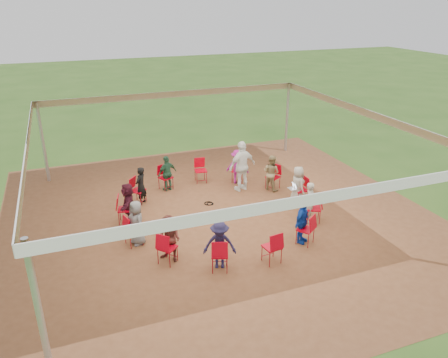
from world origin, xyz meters
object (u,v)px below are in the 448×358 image
object	(u,v)px
chair_2	(238,171)
person_seated_4	(141,186)
chair_11	(305,229)
person_seated_5	(128,203)
person_seated_9	(302,222)
person_seated_10	(310,202)
chair_0	(300,190)
laptop	(293,187)
chair_4	(166,178)
chair_3	(201,171)
chair_10	(272,247)
standing_person	(242,166)
person_seated_2	(237,167)
chair_12	(314,208)
chair_8	(167,248)
person_seated_8	(220,245)
person_seated_6	(137,223)
chair_6	(125,209)
person_seated_7	(170,239)
person_seated_0	(298,185)
person_seated_1	(271,173)
chair_5	(138,191)
chair_7	(133,230)
cable_coil	(209,203)
chair_1	(273,177)
chair_9	(220,254)
person_seated_3	(167,173)

from	to	relation	value
chair_2	person_seated_4	world-z (taller)	person_seated_4
chair_11	person_seated_5	bearing A→B (deg)	110.31
person_seated_9	person_seated_10	world-z (taller)	same
chair_0	laptop	bearing A→B (deg)	90.00
chair_4	chair_3	bearing A→B (deg)	166.15
chair_10	chair_11	bearing A→B (deg)	13.85
person_seated_4	standing_person	bearing A→B (deg)	128.40
person_seated_4	person_seated_2	bearing A→B (deg)	138.46
chair_11	chair_12	distance (m)	1.39
chair_11	person_seated_4	world-z (taller)	person_seated_4
chair_8	person_seated_4	world-z (taller)	person_seated_4
person_seated_8	laptop	xyz separation A→B (m)	(3.56, 2.64, -0.04)
person_seated_10	chair_4	bearing A→B (deg)	68.77
chair_11	person_seated_6	xyz separation A→B (m)	(-4.36, 1.66, 0.20)
standing_person	chair_6	bearing A→B (deg)	-0.21
person_seated_7	person_seated_0	bearing A→B (deg)	69.23
person_seated_4	chair_12	bearing A→B (deg)	97.07
chair_8	chair_12	bearing A→B (deg)	55.38
person_seated_2	person_seated_8	distance (m)	5.51
person_seated_1	person_seated_9	size ratio (longest dim) A/B	1.00
chair_4	laptop	world-z (taller)	chair_4
chair_5	person_seated_7	distance (m)	3.77
chair_4	chair_7	xyz separation A→B (m)	(-1.74, -3.42, 0.00)
person_seated_9	cable_coil	size ratio (longest dim) A/B	4.30
person_seated_5	chair_8	bearing A→B (deg)	25.38
chair_7	person_seated_7	bearing A→B (deg)	18.75
chair_12	person_seated_5	xyz separation A→B (m)	(-5.28, 1.94, 0.20)
person_seated_0	person_seated_1	world-z (taller)	same
chair_11	person_seated_0	distance (m)	2.64
chair_1	chair_11	bearing A→B (deg)	138.46
chair_4	chair_10	size ratio (longest dim) A/B	1.00
chair_2	person_seated_7	xyz separation A→B (m)	(-3.67, -4.27, 0.20)
chair_0	person_seated_4	size ratio (longest dim) A/B	0.70
chair_0	chair_9	xyz separation A→B (m)	(-3.89, -2.75, 0.00)
chair_3	cable_coil	world-z (taller)	chair_3
chair_0	person_seated_1	size ratio (longest dim) A/B	0.70
chair_5	chair_6	bearing A→B (deg)	13.85
person_seated_6	person_seated_9	distance (m)	4.57
chair_4	person_seated_2	distance (m)	2.64
chair_5	person_seated_5	bearing A→B (deg)	18.75
person_seated_6	person_seated_7	xyz separation A→B (m)	(0.63, -1.17, 0.00)
person_seated_0	person_seated_5	bearing A→B (deg)	83.08
person_seated_8	person_seated_7	bearing A→B (deg)	166.15
chair_5	person_seated_3	bearing A→B (deg)	161.25
chair_2	chair_8	bearing A→B (deg)	83.08
person_seated_6	person_seated_8	size ratio (longest dim) A/B	1.00
chair_5	cable_coil	world-z (taller)	chair_5
person_seated_5	person_seated_10	distance (m)	5.51
cable_coil	person_seated_2	bearing A→B (deg)	40.36
chair_5	person_seated_2	world-z (taller)	person_seated_2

